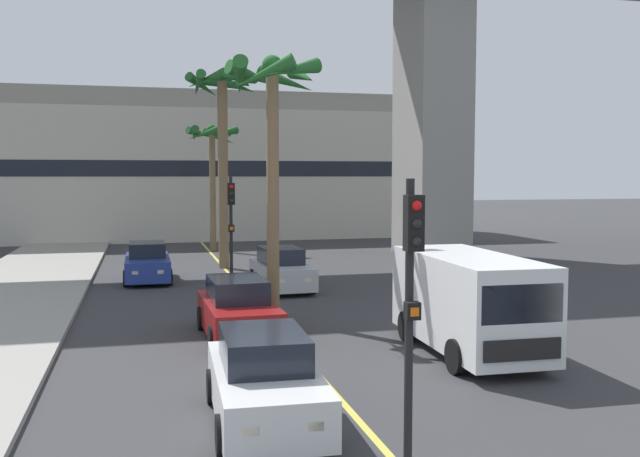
{
  "coord_description": "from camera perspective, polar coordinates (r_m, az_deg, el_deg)",
  "views": [
    {
      "loc": [
        -3.56,
        -0.14,
        4.24
      ],
      "look_at": [
        0.0,
        14.0,
        3.14
      ],
      "focal_mm": 39.59,
      "sensor_mm": 36.0,
      "label": 1
    }
  ],
  "objects": [
    {
      "name": "traffic_light_median_near",
      "position": [
        9.74,
        7.38,
        -4.75
      ],
      "size": [
        0.24,
        0.37,
        4.2
      ],
      "color": "black",
      "rests_on": "ground"
    },
    {
      "name": "palm_tree_mid_median",
      "position": [
        39.95,
        -8.7,
        6.44
      ],
      "size": [
        2.94,
        3.04,
        7.06
      ],
      "color": "brown",
      "rests_on": "ground"
    },
    {
      "name": "pier_building_backdrop",
      "position": [
        49.14,
        -10.01,
        4.89
      ],
      "size": [
        35.26,
        8.04,
        9.69
      ],
      "color": "beige",
      "rests_on": "ground"
    },
    {
      "name": "car_queue_second",
      "position": [
        26.26,
        -3.15,
        -3.39
      ],
      "size": [
        1.94,
        4.15,
        1.56
      ],
      "color": "#B7BABF",
      "rests_on": "ground"
    },
    {
      "name": "car_queue_fourth",
      "position": [
        29.13,
        -13.77,
        -2.75
      ],
      "size": [
        1.84,
        4.1,
        1.56
      ],
      "color": "navy",
      "rests_on": "ground"
    },
    {
      "name": "traffic_light_median_far",
      "position": [
        24.77,
        -7.19,
        0.75
      ],
      "size": [
        0.24,
        0.37,
        4.2
      ],
      "color": "black",
      "rests_on": "ground"
    },
    {
      "name": "palm_tree_near_median",
      "position": [
        20.73,
        -3.81,
        9.45
      ],
      "size": [
        2.78,
        2.94,
        7.7
      ],
      "color": "brown",
      "rests_on": "ground"
    },
    {
      "name": "lane_stripe_center",
      "position": [
        24.77,
        -5.68,
        -5.55
      ],
      "size": [
        0.14,
        56.0,
        0.01
      ],
      "primitive_type": "cube",
      "color": "#DBCC4C",
      "rests_on": "ground"
    },
    {
      "name": "palm_tree_far_median",
      "position": [
        32.49,
        -7.88,
        9.15
      ],
      "size": [
        3.38,
        3.35,
        8.95
      ],
      "color": "brown",
      "rests_on": "ground"
    },
    {
      "name": "car_queue_third",
      "position": [
        18.63,
        -6.65,
        -6.6
      ],
      "size": [
        1.92,
        4.14,
        1.56
      ],
      "color": "maroon",
      "rests_on": "ground"
    },
    {
      "name": "delivery_van",
      "position": [
        17.14,
        11.89,
        -5.71
      ],
      "size": [
        2.26,
        5.3,
        2.36
      ],
      "color": "white",
      "rests_on": "ground"
    },
    {
      "name": "car_queue_front",
      "position": [
        12.39,
        -4.5,
        -12.21
      ],
      "size": [
        1.95,
        4.16,
        1.56
      ],
      "color": "white",
      "rests_on": "ground"
    }
  ]
}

